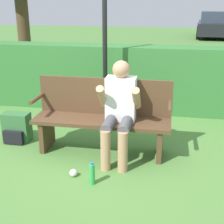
% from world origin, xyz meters
% --- Properties ---
extents(ground_plane, '(40.00, 40.00, 0.00)m').
position_xyz_m(ground_plane, '(0.00, 0.00, 0.00)').
color(ground_plane, '#4C7A38').
extents(hedge_back, '(12.00, 0.49, 1.10)m').
position_xyz_m(hedge_back, '(0.00, 1.70, 0.55)').
color(hedge_back, '#337033').
rests_on(hedge_back, ground).
extents(park_bench, '(1.67, 0.44, 0.90)m').
position_xyz_m(park_bench, '(0.00, 0.07, 0.46)').
color(park_bench, '#513823').
rests_on(park_bench, ground).
extents(person_seated, '(0.49, 0.63, 1.15)m').
position_xyz_m(person_seated, '(0.23, -0.07, 0.63)').
color(person_seated, silver).
rests_on(person_seated, ground).
extents(backpack, '(0.35, 0.26, 0.39)m').
position_xyz_m(backpack, '(-1.19, 0.11, 0.19)').
color(backpack, '#336638').
rests_on(backpack, ground).
extents(water_bottle, '(0.06, 0.06, 0.25)m').
position_xyz_m(water_bottle, '(0.06, -0.73, 0.12)').
color(water_bottle, green).
rests_on(water_bottle, ground).
extents(signpost, '(0.35, 0.09, 2.97)m').
position_xyz_m(signpost, '(-0.19, 1.12, 1.67)').
color(signpost, black).
rests_on(signpost, ground).
extents(parked_car, '(2.13, 4.00, 1.31)m').
position_xyz_m(parked_car, '(3.02, 13.86, 0.62)').
color(parked_car, black).
rests_on(parked_car, ground).
extents(litter_crumple, '(0.08, 0.08, 0.08)m').
position_xyz_m(litter_crumple, '(-0.18, -0.62, 0.04)').
color(litter_crumple, silver).
rests_on(litter_crumple, ground).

